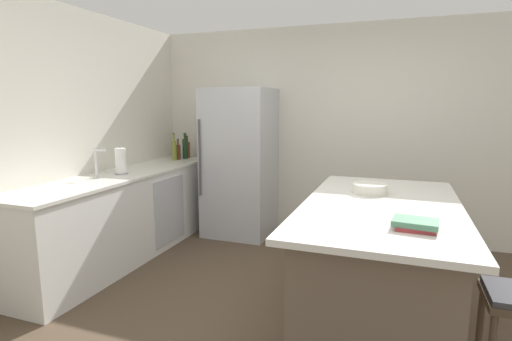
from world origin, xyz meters
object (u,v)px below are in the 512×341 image
at_px(sink_faucet, 97,162).
at_px(wine_bottle, 185,148).
at_px(refrigerator, 240,163).
at_px(olive_oil_bottle, 174,150).
at_px(paper_towel_roll, 121,161).
at_px(mixing_bowl, 370,188).
at_px(kitchen_island, 378,264).
at_px(whiskey_bottle, 187,149).
at_px(cookbook_stack, 415,224).
at_px(syrup_bottle, 178,152).

height_order(sink_faucet, wine_bottle, wine_bottle).
relative_size(refrigerator, olive_oil_bottle, 5.20).
relative_size(refrigerator, paper_towel_roll, 5.91).
relative_size(sink_faucet, mixing_bowl, 1.09).
xyz_separation_m(kitchen_island, paper_towel_roll, (-2.64, 0.43, 0.58)).
distance_m(sink_faucet, whiskey_bottle, 1.65).
bearing_deg(paper_towel_roll, cookbook_stack, -19.18).
relative_size(sink_faucet, cookbook_stack, 1.13).
bearing_deg(sink_faucet, kitchen_island, -3.34).
bearing_deg(refrigerator, cookbook_stack, -47.76).
bearing_deg(mixing_bowl, syrup_bottle, 153.08).
distance_m(refrigerator, cookbook_stack, 2.97).
xyz_separation_m(syrup_bottle, mixing_bowl, (2.56, -1.30, -0.05)).
relative_size(kitchen_island, refrigerator, 1.10).
bearing_deg(syrup_bottle, cookbook_stack, -37.13).
relative_size(kitchen_island, mixing_bowl, 7.38).
bearing_deg(olive_oil_bottle, syrup_bottle, 92.97).
xyz_separation_m(whiskey_bottle, cookbook_stack, (2.85, -2.36, -0.08)).
bearing_deg(olive_oil_bottle, cookbook_stack, -35.86).
bearing_deg(mixing_bowl, olive_oil_bottle, 154.89).
height_order(kitchen_island, whiskey_bottle, whiskey_bottle).
bearing_deg(sink_faucet, refrigerator, 58.40).
bearing_deg(kitchen_island, refrigerator, 137.45).
xyz_separation_m(olive_oil_bottle, mixing_bowl, (2.55, -1.20, -0.09)).
bearing_deg(syrup_bottle, whiskey_bottle, 81.74).
distance_m(whiskey_bottle, wine_bottle, 0.09).
distance_m(refrigerator, mixing_bowl, 2.14).
height_order(kitchen_island, paper_towel_roll, paper_towel_roll).
bearing_deg(paper_towel_roll, mixing_bowl, -2.54).
relative_size(paper_towel_roll, mixing_bowl, 1.13).
bearing_deg(olive_oil_bottle, kitchen_island, -29.67).
xyz_separation_m(wine_bottle, mixing_bowl, (2.50, -1.39, -0.09)).
relative_size(paper_towel_roll, wine_bottle, 0.90).
bearing_deg(kitchen_island, syrup_bottle, 148.74).
height_order(paper_towel_roll, wine_bottle, wine_bottle).
xyz_separation_m(refrigerator, sink_faucet, (-0.91, -1.48, 0.16)).
xyz_separation_m(whiskey_bottle, mixing_bowl, (2.53, -1.48, -0.07)).
bearing_deg(syrup_bottle, olive_oil_bottle, -87.03).
distance_m(whiskey_bottle, mixing_bowl, 2.93).
distance_m(wine_bottle, syrup_bottle, 0.12).
bearing_deg(sink_faucet, paper_towel_roll, 76.81).
xyz_separation_m(paper_towel_roll, syrup_bottle, (-0.03, 1.19, -0.03)).
xyz_separation_m(paper_towel_roll, cookbook_stack, (2.85, -0.99, -0.09)).
distance_m(syrup_bottle, mixing_bowl, 2.87).
bearing_deg(kitchen_island, sink_faucet, 176.66).
height_order(wine_bottle, syrup_bottle, wine_bottle).
height_order(refrigerator, mixing_bowl, refrigerator).
height_order(whiskey_bottle, wine_bottle, wine_bottle).
distance_m(syrup_bottle, olive_oil_bottle, 0.11).
distance_m(kitchen_island, syrup_bottle, 3.17).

